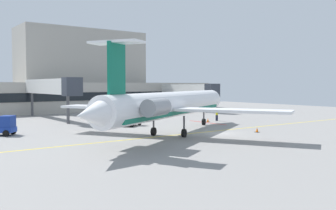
# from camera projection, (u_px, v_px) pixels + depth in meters

# --- Properties ---
(ground) EXTENTS (120.00, 120.00, 0.11)m
(ground) POSITION_uv_depth(u_px,v_px,m) (221.00, 134.00, 43.56)
(ground) COLOR gray
(terminal_building) EXTENTS (61.05, 17.18, 18.23)m
(terminal_building) POSITION_uv_depth(u_px,v_px,m) (83.00, 80.00, 85.51)
(terminal_building) COLOR #ADA89E
(terminal_building) RESTS_ON ground
(jet_bridge_west) EXTENTS (2.40, 17.45, 5.87)m
(jet_bridge_west) POSITION_uv_depth(u_px,v_px,m) (190.00, 90.00, 80.02)
(jet_bridge_west) COLOR silver
(jet_bridge_west) RESTS_ON ground
(jet_bridge_east) EXTENTS (2.40, 21.66, 6.71)m
(jet_bridge_east) POSITION_uv_depth(u_px,v_px,m) (50.00, 87.00, 60.11)
(jet_bridge_east) COLOR silver
(jet_bridge_east) RESTS_ON ground
(regional_jet) EXTENTS (31.42, 23.98, 9.23)m
(regional_jet) POSITION_uv_depth(u_px,v_px,m) (172.00, 105.00, 41.71)
(regional_jet) COLOR white
(regional_jet) RESTS_ON ground
(baggage_tug) EXTENTS (3.83, 3.31, 1.97)m
(baggage_tug) POSITION_uv_depth(u_px,v_px,m) (132.00, 119.00, 51.77)
(baggage_tug) COLOR silver
(baggage_tug) RESTS_ON ground
(pushback_tractor) EXTENTS (3.67, 3.44, 2.21)m
(pushback_tractor) POSITION_uv_depth(u_px,v_px,m) (3.00, 127.00, 41.85)
(pushback_tractor) COLOR #19389E
(pushback_tractor) RESTS_ON ground
(fuel_tank) EXTENTS (7.43, 2.77, 2.36)m
(fuel_tank) POSITION_uv_depth(u_px,v_px,m) (167.00, 105.00, 80.43)
(fuel_tank) COLOR white
(fuel_tank) RESTS_ON ground
(marshaller) EXTENTS (0.81, 0.37, 2.01)m
(marshaller) POSITION_uv_depth(u_px,v_px,m) (217.00, 114.00, 58.79)
(marshaller) COLOR #191E33
(marshaller) RESTS_ON ground
(safety_cone_alpha) EXTENTS (0.47, 0.47, 0.55)m
(safety_cone_alpha) POSITION_uv_depth(u_px,v_px,m) (208.00, 120.00, 56.94)
(safety_cone_alpha) COLOR orange
(safety_cone_alpha) RESTS_ON ground
(safety_cone_bravo) EXTENTS (0.47, 0.47, 0.55)m
(safety_cone_bravo) POSITION_uv_depth(u_px,v_px,m) (257.00, 130.00, 44.65)
(safety_cone_bravo) COLOR orange
(safety_cone_bravo) RESTS_ON ground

